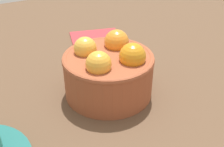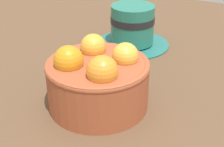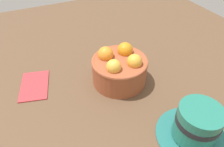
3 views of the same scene
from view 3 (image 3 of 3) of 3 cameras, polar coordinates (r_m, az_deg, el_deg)
The scene contains 4 objects.
ground_plane at distance 59.46cm, azimuth 1.89°, elevation -3.54°, with size 124.29×115.55×4.64cm, color brown.
terracotta_bowl at distance 55.11cm, azimuth 2.03°, elevation 1.53°, with size 14.62×14.62×9.73cm.
coffee_cup at distance 46.25cm, azimuth 22.06°, elevation -12.87°, with size 15.28×15.28×8.30cm.
folded_napkin at distance 59.75cm, azimuth -20.40°, elevation -2.97°, with size 11.42×7.10×0.60cm, color #B23338.
Camera 3 is at (38.11, -20.09, 38.66)cm, focal length 33.53 mm.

